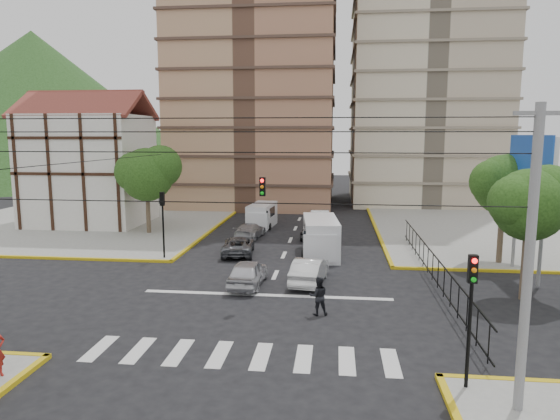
# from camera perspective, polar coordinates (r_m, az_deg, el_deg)

# --- Properties ---
(ground) EXTENTS (160.00, 160.00, 0.00)m
(ground) POSITION_cam_1_polar(r_m,az_deg,el_deg) (25.20, -1.94, -10.55)
(ground) COLOR black
(ground) RESTS_ON ground
(sidewalk_nw) EXTENTS (26.00, 26.00, 0.15)m
(sidewalk_nw) POSITION_cam_1_polar(r_m,az_deg,el_deg) (50.14, -21.66, -1.41)
(sidewalk_nw) COLOR gray
(sidewalk_nw) RESTS_ON ground
(sidewalk_ne) EXTENTS (26.00, 26.00, 0.15)m
(sidewalk_ne) POSITION_cam_1_polar(r_m,az_deg,el_deg) (47.30, 26.73, -2.30)
(sidewalk_ne) COLOR gray
(sidewalk_ne) RESTS_ON ground
(crosswalk_stripes) EXTENTS (12.00, 2.40, 0.01)m
(crosswalk_stripes) POSITION_cam_1_polar(r_m,az_deg,el_deg) (19.70, -4.55, -16.21)
(crosswalk_stripes) COLOR silver
(crosswalk_stripes) RESTS_ON ground
(stop_line) EXTENTS (13.00, 0.40, 0.01)m
(stop_line) POSITION_cam_1_polar(r_m,az_deg,el_deg) (26.32, -1.56, -9.69)
(stop_line) COLOR silver
(stop_line) RESTS_ON ground
(tower_beige) EXTENTS (17.00, 16.00, 48.00)m
(tower_beige) POSITION_cam_1_polar(r_m,az_deg,el_deg) (66.31, 16.54, 22.00)
(tower_beige) COLOR tan
(tower_beige) RESTS_ON ground
(tudor_building) EXTENTS (10.80, 8.05, 12.23)m
(tudor_building) POSITION_cam_1_polar(r_m,az_deg,el_deg) (49.09, -20.96, 4.52)
(tudor_building) COLOR silver
(tudor_building) RESTS_ON ground
(distant_hill) EXTENTS (70.00, 70.00, 28.00)m
(distant_hill) POSITION_cam_1_polar(r_m,az_deg,el_deg) (110.46, -26.10, 10.73)
(distant_hill) COLOR #214517
(distant_hill) RESTS_ON ground
(park_fence) EXTENTS (0.10, 22.50, 1.66)m
(park_fence) POSITION_cam_1_polar(r_m,az_deg,el_deg) (29.76, 16.97, -7.90)
(park_fence) COLOR black
(park_fence) RESTS_ON ground
(billboard) EXTENTS (0.36, 6.20, 8.10)m
(billboard) POSITION_cam_1_polar(r_m,az_deg,el_deg) (31.60, 26.73, 3.57)
(billboard) COLOR slate
(billboard) RESTS_ON ground
(tree_park_a) EXTENTS (4.41, 3.60, 6.83)m
(tree_park_a) POSITION_cam_1_polar(r_m,az_deg,el_deg) (27.50, 26.77, 0.88)
(tree_park_a) COLOR #473828
(tree_park_a) RESTS_ON ground
(tree_park_c) EXTENTS (4.65, 3.80, 7.25)m
(tree_park_c) POSITION_cam_1_polar(r_m,az_deg,el_deg) (34.37, 24.36, 2.95)
(tree_park_c) COLOR #473828
(tree_park_c) RESTS_ON ground
(tree_tudor) EXTENTS (5.39, 4.40, 7.43)m
(tree_tudor) POSITION_cam_1_polar(r_m,az_deg,el_deg) (42.55, -14.87, 4.21)
(tree_tudor) COLOR #473828
(tree_tudor) RESTS_ON ground
(traffic_light_se) EXTENTS (0.28, 0.22, 4.40)m
(traffic_light_se) POSITION_cam_1_polar(r_m,az_deg,el_deg) (17.13, 20.99, -9.50)
(traffic_light_se) COLOR black
(traffic_light_se) RESTS_ON ground
(traffic_light_nw) EXTENTS (0.28, 0.22, 4.40)m
(traffic_light_nw) POSITION_cam_1_polar(r_m,az_deg,el_deg) (33.71, -13.25, -0.42)
(traffic_light_nw) COLOR black
(traffic_light_nw) RESTS_ON ground
(traffic_light_hanging) EXTENTS (18.00, 9.12, 0.92)m
(traffic_light_hanging) POSITION_cam_1_polar(r_m,az_deg,el_deg) (21.92, -2.78, 2.40)
(traffic_light_hanging) COLOR black
(traffic_light_hanging) RESTS_ON ground
(utility_pole_se) EXTENTS (1.40, 0.28, 9.00)m
(utility_pole_se) POSITION_cam_1_polar(r_m,az_deg,el_deg) (15.95, 26.57, -4.99)
(utility_pole_se) COLOR slate
(utility_pole_se) RESTS_ON ground
(van_right_lane) EXTENTS (2.76, 5.88, 2.56)m
(van_right_lane) POSITION_cam_1_polar(r_m,az_deg,el_deg) (34.22, 4.65, -3.25)
(van_right_lane) COLOR silver
(van_right_lane) RESTS_ON ground
(van_left_lane) EXTENTS (2.28, 4.84, 2.11)m
(van_left_lane) POSITION_cam_1_polar(r_m,az_deg,el_deg) (44.71, -2.12, -0.72)
(van_left_lane) COLOR silver
(van_left_lane) RESTS_ON ground
(car_silver_front_left) EXTENTS (1.88, 4.35, 1.46)m
(car_silver_front_left) POSITION_cam_1_polar(r_m,az_deg,el_deg) (27.77, -3.70, -7.16)
(car_silver_front_left) COLOR silver
(car_silver_front_left) RESTS_ON ground
(car_white_front_right) EXTENTS (2.12, 4.62, 1.47)m
(car_white_front_right) POSITION_cam_1_polar(r_m,az_deg,el_deg) (28.20, 3.39, -6.90)
(car_white_front_right) COLOR silver
(car_white_front_right) RESTS_ON ground
(car_grey_mid_left) EXTENTS (2.59, 4.72, 1.25)m
(car_grey_mid_left) POSITION_cam_1_polar(r_m,az_deg,el_deg) (34.88, -4.78, -4.07)
(car_grey_mid_left) COLOR #54565C
(car_grey_mid_left) RESTS_ON ground
(car_silver_rear_left) EXTENTS (2.26, 4.43, 1.23)m
(car_silver_rear_left) POSITION_cam_1_polar(r_m,az_deg,el_deg) (40.30, -3.46, -2.35)
(car_silver_rear_left) COLOR #ACACB1
(car_silver_rear_left) RESTS_ON ground
(car_darkgrey_mid_right) EXTENTS (2.07, 4.37, 1.44)m
(car_darkgrey_mid_right) POSITION_cam_1_polar(r_m,az_deg,el_deg) (39.99, 3.80, -2.28)
(car_darkgrey_mid_right) COLOR black
(car_darkgrey_mid_right) RESTS_ON ground
(car_white_rear_right) EXTENTS (1.80, 4.74, 1.54)m
(car_white_rear_right) POSITION_cam_1_polar(r_m,az_deg,el_deg) (45.44, 4.56, -0.91)
(car_white_rear_right) COLOR white
(car_white_rear_right) RESTS_ON ground
(pedestrian_crosswalk) EXTENTS (0.98, 0.82, 1.80)m
(pedestrian_crosswalk) POSITION_cam_1_polar(r_m,az_deg,el_deg) (23.39, 4.41, -9.77)
(pedestrian_crosswalk) COLOR black
(pedestrian_crosswalk) RESTS_ON ground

